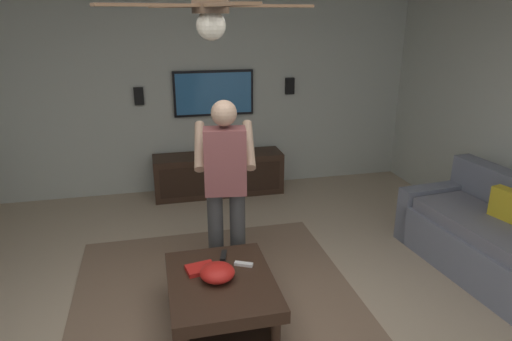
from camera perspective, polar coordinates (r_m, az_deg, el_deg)
name	(u,v)px	position (r m, az deg, el deg)	size (l,w,h in m)	color
wall_back_tv	(184,93)	(6.11, -8.99, 9.65)	(0.10, 6.39, 2.65)	#B2B7AD
area_rug	(218,307)	(3.94, -4.74, -16.75)	(2.75, 2.40, 0.01)	#7A604C
couch	(501,244)	(4.76, 28.45, -8.11)	(1.97, 1.03, 0.87)	slate
coffee_table	(221,291)	(3.62, -4.38, -14.86)	(1.00, 0.80, 0.40)	#332116
media_console	(219,174)	(6.09, -4.72, -0.46)	(0.45, 1.70, 0.55)	#332116
tv	(214,93)	(6.05, -5.34, 9.66)	(0.05, 1.05, 0.59)	black
person_standing	(225,180)	(3.98, -3.86, -1.17)	(0.59, 0.59, 1.64)	#3F3F3F
bowl	(217,272)	(3.53, -4.89, -12.66)	(0.27, 0.27, 0.12)	red
remote_white	(244,264)	(3.71, -1.57, -11.69)	(0.15, 0.04, 0.02)	white
remote_black	(224,255)	(3.84, -4.10, -10.60)	(0.15, 0.04, 0.02)	black
book	(201,269)	(3.67, -6.98, -12.17)	(0.22, 0.16, 0.04)	red
vase_round	(217,146)	(5.99, -4.93, 3.08)	(0.22, 0.22, 0.22)	orange
wall_speaker_left	(290,86)	(6.29, 4.27, 10.55)	(0.06, 0.12, 0.22)	black
wall_speaker_right	(139,96)	(6.01, -14.51, 9.04)	(0.06, 0.12, 0.22)	black
ceiling_fan	(209,11)	(2.55, -5.92, 19.29)	(1.17, 1.19, 0.46)	#4C3828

